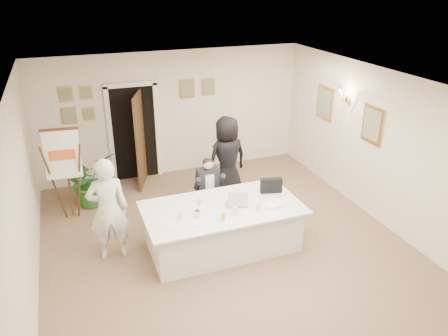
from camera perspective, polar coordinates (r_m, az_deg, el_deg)
name	(u,v)px	position (r m, az deg, el deg)	size (l,w,h in m)	color
floor	(228,250)	(7.52, 0.58, -10.61)	(7.00, 7.00, 0.00)	brown
ceiling	(229,86)	(6.37, 0.69, 10.64)	(6.00, 7.00, 0.02)	white
wall_back	(173,114)	(9.96, -6.71, 7.05)	(6.00, 0.10, 2.80)	beige
wall_front	(373,331)	(4.29, 18.83, -19.47)	(6.00, 0.10, 2.80)	beige
wall_left	(21,207)	(6.49, -25.01, -4.69)	(0.10, 7.00, 2.80)	beige
wall_right	(385,150)	(8.31, 20.31, 2.23)	(0.10, 7.00, 2.80)	beige
doorway	(136,136)	(9.74, -11.39, 4.13)	(1.14, 0.86, 2.20)	black
pictures_back_wall	(136,98)	(9.66, -11.44, 8.98)	(3.40, 0.06, 0.80)	#CB8E45
pictures_right_wall	(346,113)	(9.07, 15.69, 6.93)	(0.06, 2.20, 0.80)	#CB8E45
wall_sconce	(345,96)	(8.94, 15.57, 9.04)	(0.20, 0.30, 0.24)	#C5883F
conference_table	(222,227)	(7.38, -0.21, -7.68)	(2.60, 1.39, 0.78)	white
seated_man	(209,190)	(8.06, -1.99, -2.86)	(0.54, 0.58, 1.27)	black
flip_chart	(67,179)	(8.54, -19.83, -1.34)	(0.63, 0.42, 1.78)	#372711
standing_man	(108,210)	(7.14, -14.89, -5.29)	(0.64, 0.42, 1.75)	silver
standing_woman	(227,159)	(8.78, 0.41, 1.23)	(0.86, 0.56, 1.75)	black
potted_palm	(90,180)	(9.08, -17.15, -1.49)	(0.95, 0.83, 1.06)	#236120
laptop	(235,197)	(7.21, 1.47, -3.78)	(0.33, 0.35, 0.28)	#B7BABC
laptop_bag	(271,185)	(7.64, 6.18, -2.29)	(0.38, 0.10, 0.26)	black
paper_stack	(273,205)	(7.27, 6.35, -4.77)	(0.33, 0.23, 0.03)	white
plate_left	(173,227)	(6.69, -6.68, -7.60)	(0.23, 0.23, 0.01)	white
plate_mid	(199,223)	(6.74, -3.34, -7.18)	(0.24, 0.24, 0.01)	white
plate_near	(228,222)	(6.77, 0.47, -7.02)	(0.23, 0.23, 0.01)	white
glass_a	(180,215)	(6.86, -5.72, -6.09)	(0.07, 0.07, 0.14)	silver
glass_b	(235,211)	(6.93, 1.42, -5.65)	(0.06, 0.06, 0.14)	silver
glass_c	(258,206)	(7.09, 4.51, -5.00)	(0.06, 0.06, 0.14)	silver
glass_d	(200,201)	(7.21, -3.09, -4.39)	(0.07, 0.07, 0.14)	silver
oj_glass	(223,217)	(6.78, -0.10, -6.41)	(0.07, 0.07, 0.13)	orange
steel_jug	(197,214)	(6.89, -3.49, -6.01)	(0.10, 0.10, 0.11)	silver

